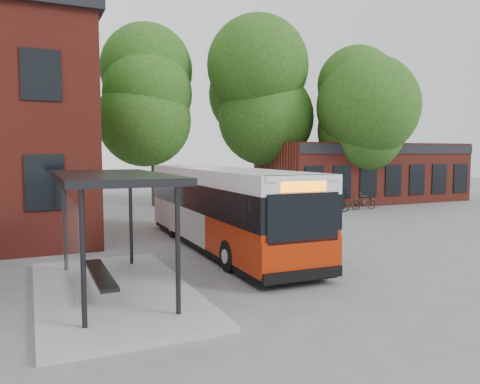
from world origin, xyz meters
name	(u,v)px	position (x,y,z in m)	size (l,w,h in m)	color
ground	(262,265)	(0.00, 0.00, 0.00)	(100.00, 100.00, 0.00)	slate
shop_row	(363,172)	(15.00, 14.00, 2.00)	(14.00, 6.20, 4.00)	maroon
bus_shelter	(112,233)	(-4.50, -1.00, 1.45)	(3.60, 7.00, 2.90)	black
bike_rail	(327,208)	(9.28, 10.00, 0.19)	(5.20, 0.10, 0.38)	black
tree_0	(32,113)	(-6.00, 16.00, 5.50)	(7.92, 7.92, 11.00)	#204713
tree_1	(154,123)	(1.00, 17.00, 5.20)	(7.92, 7.92, 10.40)	#204713
tree_2	(261,121)	(8.00, 16.00, 5.50)	(7.92, 7.92, 11.00)	#204713
tree_3	(359,133)	(13.00, 12.00, 4.64)	(7.04, 7.04, 9.28)	#204713
city_bus	(222,208)	(-0.11, 2.89, 1.41)	(2.36, 11.06, 2.81)	#A02105
bicycle_0	(286,207)	(6.34, 9.62, 0.44)	(0.58, 1.67, 0.88)	black
bicycle_2	(313,202)	(8.80, 10.80, 0.46)	(0.61, 1.75, 0.92)	black
bicycle_3	(326,202)	(9.54, 10.49, 0.48)	(0.45, 1.60, 0.96)	black
bicycle_4	(335,204)	(9.51, 9.59, 0.43)	(0.57, 1.64, 0.86)	black
bicycle_6	(334,203)	(10.12, 10.54, 0.42)	(0.55, 1.59, 0.83)	black
bicycle_7	(364,201)	(11.76, 9.83, 0.50)	(0.47, 1.67, 1.00)	black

